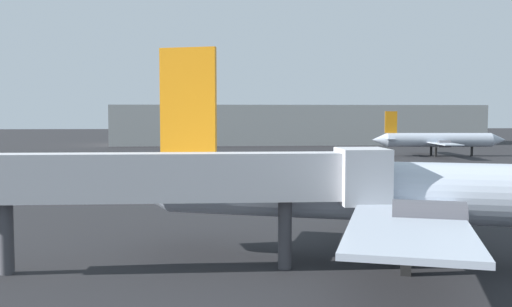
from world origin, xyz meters
name	(u,v)px	position (x,y,z in m)	size (l,w,h in m)	color
airplane_at_gate	(426,193)	(7.77, 15.78, 3.82)	(35.08, 25.43, 11.61)	#B2BCCC
airplane_distant	(438,140)	(39.30, 91.29, 3.05)	(25.43, 22.90, 8.45)	#B2BCCC
jet_bridge	(189,179)	(-4.39, 15.79, 4.63)	(21.89, 2.83, 6.13)	silver
terminal_building	(297,125)	(19.74, 138.86, 5.12)	(95.79, 21.14, 10.25)	#B7B7B2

